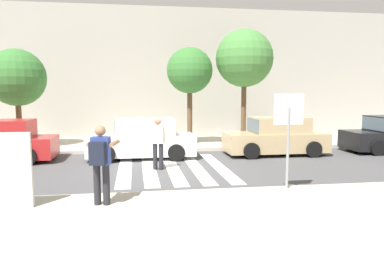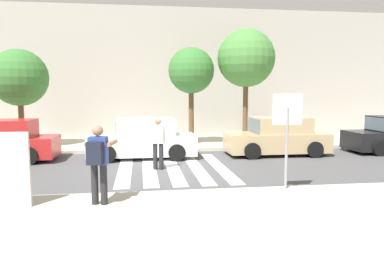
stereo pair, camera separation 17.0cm
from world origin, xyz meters
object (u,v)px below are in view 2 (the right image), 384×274
(parked_car_red, at_px, (0,142))
(street_tree_east, at_px, (246,59))
(stop_sign, at_px, (287,120))
(street_tree_center, at_px, (191,71))
(advertising_board, at_px, (2,170))
(street_tree_west, at_px, (19,78))
(parked_car_white, at_px, (143,140))
(photographer_with_backpack, at_px, (98,158))
(pedestrian_crossing, at_px, (158,140))
(parked_car_tan, at_px, (277,137))

(parked_car_red, distance_m, street_tree_east, 10.91)
(stop_sign, xyz_separation_m, street_tree_east, (1.31, 8.30, 2.23))
(street_tree_center, bearing_deg, advertising_board, -120.09)
(parked_car_red, distance_m, street_tree_west, 3.63)
(stop_sign, xyz_separation_m, parked_car_white, (-3.49, 5.75, -1.15))
(photographer_with_backpack, xyz_separation_m, street_tree_west, (-4.25, 9.15, 2.00))
(photographer_with_backpack, bearing_deg, pedestrian_crossing, 70.69)
(street_tree_west, relative_size, advertising_board, 2.67)
(photographer_with_backpack, distance_m, street_tree_center, 9.91)
(parked_car_white, xyz_separation_m, street_tree_east, (4.80, 2.54, 3.38))
(stop_sign, xyz_separation_m, photographer_with_backpack, (-4.50, -0.72, -0.70))
(street_tree_east, bearing_deg, street_tree_center, 178.90)
(street_tree_west, xyz_separation_m, street_tree_east, (10.07, -0.13, 0.93))
(photographer_with_backpack, distance_m, parked_car_red, 7.76)
(parked_car_red, distance_m, advertising_board, 6.81)
(street_tree_west, bearing_deg, photographer_with_backpack, -65.07)
(parked_car_tan, bearing_deg, pedestrian_crossing, -155.63)
(street_tree_east, bearing_deg, pedestrian_crossing, -132.08)
(photographer_with_backpack, bearing_deg, parked_car_tan, 45.09)
(photographer_with_backpack, relative_size, advertising_board, 1.08)
(street_tree_west, bearing_deg, parked_car_tan, -14.04)
(parked_car_red, relative_size, street_tree_east, 0.77)
(stop_sign, distance_m, street_tree_east, 8.69)
(pedestrian_crossing, distance_m, advertising_board, 5.40)
(stop_sign, height_order, parked_car_red, stop_sign)
(stop_sign, relative_size, photographer_with_backpack, 1.38)
(parked_car_red, distance_m, parked_car_white, 5.26)
(pedestrian_crossing, bearing_deg, advertising_board, -129.66)
(pedestrian_crossing, bearing_deg, parked_car_red, 158.51)
(stop_sign, xyz_separation_m, pedestrian_crossing, (-3.02, 3.50, -0.90))
(pedestrian_crossing, relative_size, street_tree_east, 0.32)
(parked_car_tan, xyz_separation_m, street_tree_west, (-10.71, 2.68, 2.45))
(street_tree_west, bearing_deg, pedestrian_crossing, -40.71)
(advertising_board, bearing_deg, parked_car_red, 109.61)
(stop_sign, height_order, street_tree_east, street_tree_east)
(street_tree_west, bearing_deg, street_tree_east, -0.76)
(photographer_with_backpack, bearing_deg, advertising_board, 178.05)
(parked_car_red, bearing_deg, photographer_with_backpack, -56.73)
(advertising_board, bearing_deg, parked_car_white, 65.09)
(stop_sign, relative_size, advertising_board, 1.49)
(street_tree_west, height_order, street_tree_east, street_tree_east)
(pedestrian_crossing, bearing_deg, photographer_with_backpack, -109.31)
(street_tree_east, bearing_deg, parked_car_red, -165.81)
(photographer_with_backpack, height_order, pedestrian_crossing, photographer_with_backpack)
(photographer_with_backpack, relative_size, street_tree_east, 0.32)
(photographer_with_backpack, bearing_deg, parked_car_red, 123.27)
(pedestrian_crossing, height_order, street_tree_center, street_tree_center)
(pedestrian_crossing, distance_m, street_tree_west, 7.87)
(parked_car_tan, relative_size, street_tree_center, 0.92)
(pedestrian_crossing, xyz_separation_m, parked_car_red, (-5.73, 2.25, -0.25))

